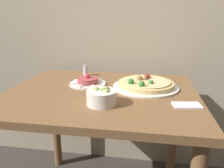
# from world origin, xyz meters

# --- Properties ---
(dining_table) EXTENTS (1.01, 0.83, 0.78)m
(dining_table) POSITION_xyz_m (0.00, 0.42, 0.66)
(dining_table) COLOR brown
(dining_table) RESTS_ON ground_plane
(pizza_plate) EXTENTS (0.37, 0.37, 0.07)m
(pizza_plate) POSITION_xyz_m (0.23, 0.51, 0.80)
(pizza_plate) COLOR white
(pizza_plate) RESTS_ON dining_table
(tartare_plate) EXTENTS (0.21, 0.21, 0.07)m
(tartare_plate) POSITION_xyz_m (-0.10, 0.52, 0.79)
(tartare_plate) COLOR white
(tartare_plate) RESTS_ON dining_table
(small_bowl) EXTENTS (0.14, 0.14, 0.08)m
(small_bowl) POSITION_xyz_m (0.04, 0.23, 0.81)
(small_bowl) COLOR white
(small_bowl) RESTS_ON dining_table
(napkin) EXTENTS (0.13, 0.09, 0.01)m
(napkin) POSITION_xyz_m (0.42, 0.27, 0.78)
(napkin) COLOR white
(napkin) RESTS_ON dining_table
(salt_shaker) EXTENTS (0.03, 0.03, 0.07)m
(salt_shaker) POSITION_xyz_m (-0.17, 0.71, 0.81)
(salt_shaker) COLOR silver
(salt_shaker) RESTS_ON dining_table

